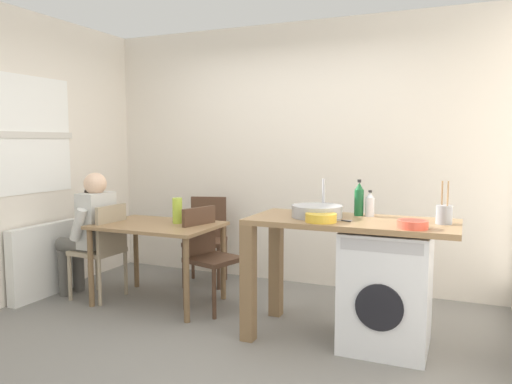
{
  "coord_description": "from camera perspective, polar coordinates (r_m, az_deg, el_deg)",
  "views": [
    {
      "loc": [
        1.67,
        -3.14,
        1.48
      ],
      "look_at": [
        0.13,
        0.45,
        1.08
      ],
      "focal_mm": 34.34,
      "sensor_mm": 36.0,
      "label": 1
    }
  ],
  "objects": [
    {
      "name": "bottle_tall_green",
      "position": [
        3.83,
        11.91,
        -0.85
      ],
      "size": [
        0.07,
        0.07,
        0.28
      ],
      "color": "#19592D",
      "rests_on": "kitchen_counter"
    },
    {
      "name": "chair_person_seat",
      "position": [
        4.86,
        -17.36,
        -6.02
      ],
      "size": [
        0.41,
        0.41,
        0.9
      ],
      "rotation": [
        0.0,
        0.0,
        1.54
      ],
      "color": "gray",
      "rests_on": "ground_plane"
    },
    {
      "name": "seated_person",
      "position": [
        4.94,
        -18.8,
        -3.94
      ],
      "size": [
        0.5,
        0.52,
        1.2
      ],
      "rotation": [
        0.0,
        0.0,
        1.54
      ],
      "color": "#595651",
      "rests_on": "ground_plane"
    },
    {
      "name": "wall_window_side",
      "position": [
        4.95,
        -27.39,
        3.67
      ],
      "size": [
        0.12,
        3.8,
        2.7
      ],
      "color": "silver",
      "rests_on": "ground_plane"
    },
    {
      "name": "utensil_crock",
      "position": [
        3.62,
        21.06,
        -2.41
      ],
      "size": [
        0.11,
        0.11,
        0.3
      ],
      "color": "gray",
      "rests_on": "kitchen_counter"
    },
    {
      "name": "vase",
      "position": [
        4.55,
        -9.15,
        -2.15
      ],
      "size": [
        0.09,
        0.09,
        0.24
      ],
      "primitive_type": "cylinder",
      "color": "#A8C63D",
      "rests_on": "dining_table"
    },
    {
      "name": "tap",
      "position": [
        3.87,
        7.86,
        -0.5
      ],
      "size": [
        0.02,
        0.02,
        0.28
      ],
      "primitive_type": "cylinder",
      "color": "#B2B2B7",
      "rests_on": "kitchen_counter"
    },
    {
      "name": "dining_table",
      "position": [
        4.58,
        -11.36,
        -4.84
      ],
      "size": [
        1.1,
        0.76,
        0.74
      ],
      "color": "olive",
      "rests_on": "ground_plane"
    },
    {
      "name": "washing_machine",
      "position": [
        3.72,
        14.93,
        -10.84
      ],
      "size": [
        0.6,
        0.61,
        0.86
      ],
      "color": "silver",
      "rests_on": "ground_plane"
    },
    {
      "name": "kitchen_counter",
      "position": [
        3.73,
        7.83,
        -5.38
      ],
      "size": [
        1.5,
        0.68,
        0.92
      ],
      "color": "olive",
      "rests_on": "ground_plane"
    },
    {
      "name": "sink_basin",
      "position": [
        3.71,
        7.1,
        -2.24
      ],
      "size": [
        0.38,
        0.38,
        0.09
      ],
      "primitive_type": "cylinder",
      "color": "#9EA0A5",
      "rests_on": "kitchen_counter"
    },
    {
      "name": "scissors",
      "position": [
        3.57,
        9.93,
        -3.28
      ],
      "size": [
        0.15,
        0.06,
        0.01
      ],
      "color": "#B2B2B7",
      "rests_on": "kitchen_counter"
    },
    {
      "name": "mixing_bowl",
      "position": [
        3.5,
        7.58,
        -2.92
      ],
      "size": [
        0.22,
        0.22,
        0.06
      ],
      "color": "gold",
      "rests_on": "kitchen_counter"
    },
    {
      "name": "colander",
      "position": [
        3.37,
        17.78,
        -3.55
      ],
      "size": [
        0.2,
        0.2,
        0.06
      ],
      "color": "#D84C38",
      "rests_on": "kitchen_counter"
    },
    {
      "name": "ground_plane",
      "position": [
        3.85,
        -4.64,
        -16.83
      ],
      "size": [
        5.46,
        5.46,
        0.0
      ],
      "primitive_type": "plane",
      "color": "slate"
    },
    {
      "name": "chair_opposite",
      "position": [
        4.42,
        -5.65,
        -6.94
      ],
      "size": [
        0.5,
        0.5,
        0.9
      ],
      "rotation": [
        0.0,
        0.0,
        -1.86
      ],
      "color": "#4C3323",
      "rests_on": "ground_plane"
    },
    {
      "name": "chair_spare_by_wall",
      "position": [
        5.21,
        -5.77,
        -4.98
      ],
      "size": [
        0.49,
        0.49,
        0.9
      ],
      "rotation": [
        0.0,
        0.0,
        3.42
      ],
      "color": "#4C3323",
      "rests_on": "ground_plane"
    },
    {
      "name": "radiator",
      "position": [
        5.17,
        -23.39,
        -7.31
      ],
      "size": [
        0.1,
        0.8,
        0.7
      ],
      "primitive_type": "cube",
      "color": "white",
      "rests_on": "ground_plane"
    },
    {
      "name": "wall_back",
      "position": [
        5.17,
        4.36,
        4.34
      ],
      "size": [
        4.6,
        0.1,
        2.7
      ],
      "primitive_type": "cube",
      "color": "silver",
      "rests_on": "ground_plane"
    },
    {
      "name": "bottle_squat_brown",
      "position": [
        3.82,
        13.13,
        -1.44
      ],
      "size": [
        0.07,
        0.07,
        0.2
      ],
      "color": "silver",
      "rests_on": "kitchen_counter"
    }
  ]
}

